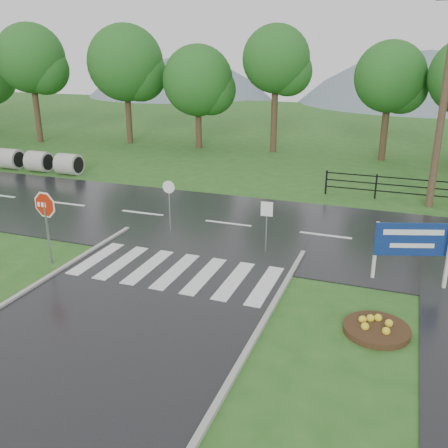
% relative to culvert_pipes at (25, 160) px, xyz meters
% --- Properties ---
extents(ground, '(120.00, 120.00, 0.00)m').
position_rel_culvert_pipes_xyz_m(ground, '(14.67, -15.00, -0.60)').
color(ground, '#295B1E').
rests_on(ground, ground).
extents(main_road, '(90.00, 8.00, 0.04)m').
position_rel_culvert_pipes_xyz_m(main_road, '(14.67, -5.00, -0.60)').
color(main_road, black).
rests_on(main_road, ground).
extents(crosswalk, '(6.50, 2.80, 0.02)m').
position_rel_culvert_pipes_xyz_m(crosswalk, '(14.67, -10.00, -0.54)').
color(crosswalk, silver).
rests_on(crosswalk, ground).
extents(fence_west, '(9.58, 0.08, 1.20)m').
position_rel_culvert_pipes_xyz_m(fence_west, '(22.42, 1.00, 0.12)').
color(fence_west, black).
rests_on(fence_west, ground).
extents(hills, '(102.00, 48.00, 48.00)m').
position_rel_culvert_pipes_xyz_m(hills, '(18.16, 50.00, -16.14)').
color(hills, slate).
rests_on(hills, ground).
extents(treeline, '(83.20, 5.20, 10.00)m').
position_rel_culvert_pipes_xyz_m(treeline, '(15.67, 9.00, -0.60)').
color(treeline, '#1B571B').
rests_on(treeline, ground).
extents(culvert_pipes, '(7.60, 1.20, 1.20)m').
position_rel_culvert_pipes_xyz_m(culvert_pipes, '(0.00, 0.00, 0.00)').
color(culvert_pipes, '#9E9B93').
rests_on(culvert_pipes, ground).
extents(stop_sign, '(1.18, 0.15, 2.65)m').
position_rel_culvert_pipes_xyz_m(stop_sign, '(10.40, -10.76, 1.25)').
color(stop_sign, '#939399').
rests_on(stop_sign, ground).
extents(estate_billboard, '(2.19, 0.77, 1.98)m').
position_rel_culvert_pipes_xyz_m(estate_billboard, '(21.71, -8.24, 0.76)').
color(estate_billboard, silver).
rests_on(estate_billboard, ground).
extents(flower_bed, '(1.68, 1.68, 0.34)m').
position_rel_culvert_pipes_xyz_m(flower_bed, '(21.03, -11.49, -0.48)').
color(flower_bed, '#332111').
rests_on(flower_bed, ground).
extents(reg_sign_small, '(0.42, 0.07, 1.90)m').
position_rel_culvert_pipes_xyz_m(reg_sign_small, '(16.94, -7.39, 0.77)').
color(reg_sign_small, '#939399').
rests_on(reg_sign_small, ground).
extents(reg_sign_round, '(0.49, 0.07, 2.11)m').
position_rel_culvert_pipes_xyz_m(reg_sign_round, '(12.87, -6.72, 0.75)').
color(reg_sign_round, '#939399').
rests_on(reg_sign_round, ground).
extents(utility_pole_east, '(1.69, 0.32, 9.48)m').
position_rel_culvert_pipes_xyz_m(utility_pole_east, '(22.47, 0.50, 4.22)').
color(utility_pole_east, '#473523').
rests_on(utility_pole_east, ground).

